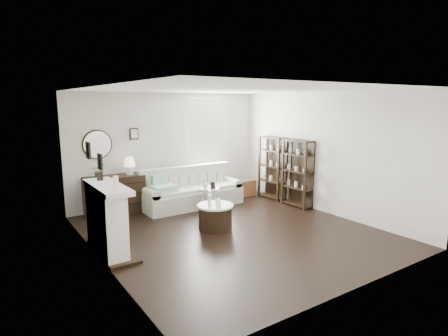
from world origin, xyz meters
TOP-DOWN VIEW (x-y plane):
  - room at (0.73, 2.70)m, footprint 5.50×5.50m
  - fireplace at (-2.32, 0.30)m, footprint 0.50×1.40m
  - shelf_unit_far at (2.33, 1.55)m, footprint 0.30×0.80m
  - shelf_unit_near at (2.33, 0.65)m, footprint 0.30×0.80m
  - sofa at (0.23, 2.07)m, footprint 2.41×0.84m
  - quilt at (-0.56, 1.95)m, footprint 0.62×0.54m
  - suitcase at (1.86, 2.10)m, footprint 0.65×0.24m
  - dresser at (-1.50, 2.47)m, footprint 1.28×0.55m
  - table_lamp at (-1.13, 2.47)m, footprint 0.33×0.33m
  - potted_plant at (-1.82, 2.42)m, footprint 0.38×0.36m
  - drum_table at (-0.20, 0.33)m, footprint 0.71×0.71m
  - pedestal_table at (0.26, 1.30)m, footprint 0.48×0.48m
  - eiffel_drum at (-0.12, 0.38)m, footprint 0.12×0.12m
  - bottle_drum at (-0.37, 0.25)m, footprint 0.07×0.07m
  - card_frame_drum at (-0.24, 0.15)m, footprint 0.15×0.09m
  - eiffel_ped at (0.35, 1.33)m, footprint 0.13×0.13m
  - flask_ped at (0.17, 1.32)m, footprint 0.13×0.13m
  - card_frame_ped at (0.28, 1.17)m, footprint 0.12×0.05m

SIDE VIEW (x-z plane):
  - suitcase at x=1.86m, z-range 0.00..0.43m
  - drum_table at x=-0.20m, z-range 0.00..0.50m
  - sofa at x=0.23m, z-range -0.16..0.78m
  - dresser at x=-1.50m, z-range 0.00..0.85m
  - pedestal_table at x=0.26m, z-range 0.24..0.82m
  - fireplace at x=-2.32m, z-range -0.38..1.46m
  - quilt at x=-0.56m, z-range 0.48..0.62m
  - card_frame_drum at x=-0.24m, z-range 0.50..0.68m
  - eiffel_drum at x=-0.12m, z-range 0.50..0.69m
  - bottle_drum at x=-0.37m, z-range 0.50..0.80m
  - card_frame_ped at x=0.28m, z-range 0.58..0.74m
  - eiffel_ped at x=0.35m, z-range 0.58..0.77m
  - flask_ped at x=0.17m, z-range 0.58..0.82m
  - shelf_unit_far at x=2.33m, z-range 0.00..1.60m
  - shelf_unit_near at x=2.33m, z-range 0.00..1.60m
  - potted_plant at x=-1.82m, z-range 0.85..1.18m
  - table_lamp at x=-1.13m, z-range 0.85..1.25m
  - room at x=0.73m, z-range -1.15..4.35m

